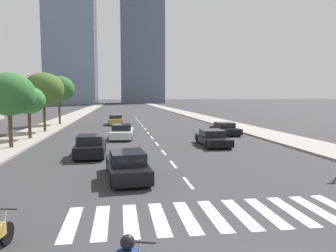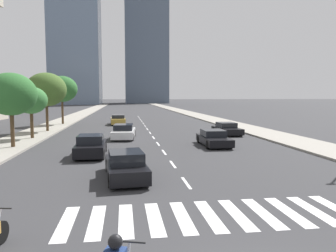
{
  "view_description": "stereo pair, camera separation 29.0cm",
  "coord_description": "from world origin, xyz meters",
  "px_view_note": "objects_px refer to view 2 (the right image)",
  "views": [
    {
      "loc": [
        -3.01,
        -5.24,
        3.85
      ],
      "look_at": [
        0.0,
        14.63,
        2.0
      ],
      "focal_mm": 34.72,
      "sensor_mm": 36.0,
      "label": 1
    },
    {
      "loc": [
        -2.73,
        -5.28,
        3.85
      ],
      "look_at": [
        0.0,
        14.63,
        2.0
      ],
      "focal_mm": 34.72,
      "sensor_mm": 36.0,
      "label": 2
    }
  ],
  "objects_px": {
    "sedan_gold_2": "(118,120)",
    "sedan_white_3": "(124,132)",
    "sedan_black_4": "(227,129)",
    "street_tree_fourth": "(62,89)",
    "street_tree_second": "(31,100)",
    "street_tree_third": "(46,90)",
    "sedan_black_0": "(126,166)",
    "street_tree_nearest": "(11,94)",
    "sedan_black_1": "(214,138)",
    "sedan_black_5": "(91,146)"
  },
  "relations": [
    {
      "from": "sedan_gold_2",
      "to": "sedan_white_3",
      "type": "bearing_deg",
      "value": -179.56
    },
    {
      "from": "sedan_gold_2",
      "to": "sedan_white_3",
      "type": "distance_m",
      "value": 14.86
    },
    {
      "from": "sedan_black_1",
      "to": "sedan_gold_2",
      "type": "relative_size",
      "value": 1.01
    },
    {
      "from": "sedan_black_0",
      "to": "street_tree_fourth",
      "type": "distance_m",
      "value": 31.02
    },
    {
      "from": "sedan_black_1",
      "to": "street_tree_third",
      "type": "bearing_deg",
      "value": -126.49
    },
    {
      "from": "sedan_gold_2",
      "to": "street_tree_third",
      "type": "xyz_separation_m",
      "value": [
        -7.3,
        -8.61,
        3.92
      ]
    },
    {
      "from": "sedan_gold_2",
      "to": "street_tree_nearest",
      "type": "xyz_separation_m",
      "value": [
        -7.3,
        -19.58,
        3.36
      ]
    },
    {
      "from": "sedan_gold_2",
      "to": "street_tree_fourth",
      "type": "height_order",
      "value": "street_tree_fourth"
    },
    {
      "from": "sedan_black_4",
      "to": "street_tree_fourth",
      "type": "height_order",
      "value": "street_tree_fourth"
    },
    {
      "from": "sedan_black_0",
      "to": "street_tree_nearest",
      "type": "height_order",
      "value": "street_tree_nearest"
    },
    {
      "from": "sedan_white_3",
      "to": "sedan_black_4",
      "type": "distance_m",
      "value": 10.38
    },
    {
      "from": "sedan_black_4",
      "to": "street_tree_second",
      "type": "distance_m",
      "value": 18.6
    },
    {
      "from": "sedan_white_3",
      "to": "street_tree_third",
      "type": "distance_m",
      "value": 10.93
    },
    {
      "from": "sedan_black_1",
      "to": "sedan_white_3",
      "type": "height_order",
      "value": "sedan_white_3"
    },
    {
      "from": "street_tree_fourth",
      "to": "street_tree_third",
      "type": "bearing_deg",
      "value": -90.0
    },
    {
      "from": "sedan_white_3",
      "to": "sedan_gold_2",
      "type": "bearing_deg",
      "value": 7.55
    },
    {
      "from": "sedan_black_1",
      "to": "street_tree_third",
      "type": "xyz_separation_m",
      "value": [
        -15.04,
        11.45,
        3.97
      ]
    },
    {
      "from": "sedan_white_3",
      "to": "sedan_black_5",
      "type": "xyz_separation_m",
      "value": [
        -2.1,
        -8.4,
        0.02
      ]
    },
    {
      "from": "sedan_black_0",
      "to": "street_tree_second",
      "type": "bearing_deg",
      "value": 23.61
    },
    {
      "from": "sedan_black_0",
      "to": "street_tree_second",
      "type": "xyz_separation_m",
      "value": [
        -8.15,
        14.9,
        2.88
      ]
    },
    {
      "from": "street_tree_second",
      "to": "street_tree_third",
      "type": "distance_m",
      "value": 5.97
    },
    {
      "from": "sedan_white_3",
      "to": "sedan_black_4",
      "type": "height_order",
      "value": "sedan_white_3"
    },
    {
      "from": "sedan_black_5",
      "to": "street_tree_third",
      "type": "height_order",
      "value": "street_tree_third"
    },
    {
      "from": "sedan_black_5",
      "to": "street_tree_fourth",
      "type": "bearing_deg",
      "value": 13.9
    },
    {
      "from": "sedan_black_0",
      "to": "sedan_black_4",
      "type": "xyz_separation_m",
      "value": [
        10.18,
        16.13,
        -0.04
      ]
    },
    {
      "from": "street_tree_fourth",
      "to": "sedan_gold_2",
      "type": "bearing_deg",
      "value": -2.0
    },
    {
      "from": "sedan_black_1",
      "to": "street_tree_nearest",
      "type": "distance_m",
      "value": 15.43
    },
    {
      "from": "sedan_gold_2",
      "to": "street_tree_nearest",
      "type": "relative_size",
      "value": 0.86
    },
    {
      "from": "sedan_black_0",
      "to": "street_tree_nearest",
      "type": "relative_size",
      "value": 0.86
    },
    {
      "from": "sedan_black_1",
      "to": "street_tree_second",
      "type": "bearing_deg",
      "value": -109.56
    },
    {
      "from": "sedan_gold_2",
      "to": "sedan_black_4",
      "type": "bearing_deg",
      "value": -142.77
    },
    {
      "from": "sedan_black_1",
      "to": "street_tree_second",
      "type": "xyz_separation_m",
      "value": [
        -15.04,
        5.58,
        2.91
      ]
    },
    {
      "from": "street_tree_second",
      "to": "street_tree_nearest",
      "type": "bearing_deg",
      "value": -90.0
    },
    {
      "from": "sedan_gold_2",
      "to": "sedan_black_4",
      "type": "relative_size",
      "value": 1.06
    },
    {
      "from": "sedan_black_5",
      "to": "street_tree_third",
      "type": "relative_size",
      "value": 0.71
    },
    {
      "from": "sedan_black_0",
      "to": "sedan_gold_2",
      "type": "xyz_separation_m",
      "value": [
        -0.85,
        29.38,
        0.02
      ]
    },
    {
      "from": "sedan_gold_2",
      "to": "street_tree_nearest",
      "type": "distance_m",
      "value": 21.17
    },
    {
      "from": "sedan_white_3",
      "to": "street_tree_second",
      "type": "height_order",
      "value": "street_tree_second"
    },
    {
      "from": "sedan_black_4",
      "to": "street_tree_third",
      "type": "distance_m",
      "value": 19.32
    },
    {
      "from": "sedan_black_1",
      "to": "sedan_black_0",
      "type": "bearing_deg",
      "value": -35.67
    },
    {
      "from": "street_tree_second",
      "to": "sedan_black_1",
      "type": "bearing_deg",
      "value": -20.36
    },
    {
      "from": "sedan_black_0",
      "to": "street_tree_third",
      "type": "distance_m",
      "value": 22.66
    },
    {
      "from": "street_tree_fourth",
      "to": "sedan_black_5",
      "type": "bearing_deg",
      "value": -75.75
    },
    {
      "from": "sedan_black_0",
      "to": "street_tree_second",
      "type": "distance_m",
      "value": 17.22
    },
    {
      "from": "sedan_white_3",
      "to": "sedan_black_4",
      "type": "relative_size",
      "value": 1.12
    },
    {
      "from": "sedan_black_0",
      "to": "street_tree_nearest",
      "type": "xyz_separation_m",
      "value": [
        -8.15,
        9.8,
        3.38
      ]
    },
    {
      "from": "sedan_black_0",
      "to": "sedan_black_5",
      "type": "relative_size",
      "value": 1.06
    },
    {
      "from": "sedan_black_1",
      "to": "sedan_black_4",
      "type": "height_order",
      "value": "sedan_black_1"
    },
    {
      "from": "street_tree_nearest",
      "to": "sedan_black_4",
      "type": "bearing_deg",
      "value": 19.06
    },
    {
      "from": "sedan_white_3",
      "to": "street_tree_third",
      "type": "relative_size",
      "value": 0.79
    }
  ]
}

